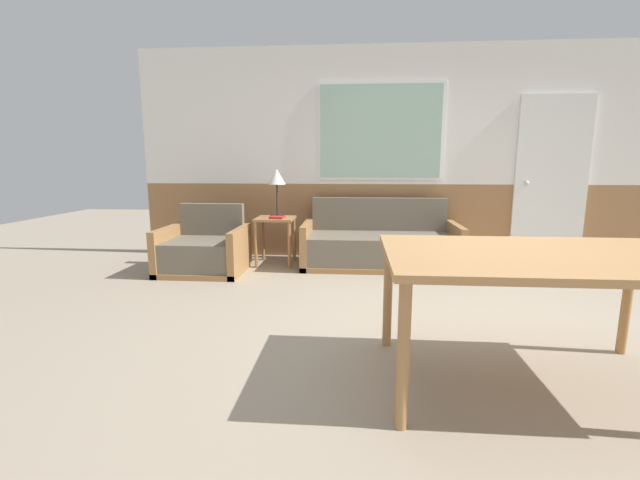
% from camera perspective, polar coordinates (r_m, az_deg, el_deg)
% --- Properties ---
extents(ground_plane, '(16.00, 16.00, 0.00)m').
position_cam_1_polar(ground_plane, '(3.39, 17.96, -11.86)').
color(ground_plane, gray).
extents(wall_back, '(7.20, 0.09, 2.70)m').
position_cam_1_polar(wall_back, '(5.73, 12.42, 11.21)').
color(wall_back, '#996B42').
rests_on(wall_back, ground_plane).
extents(couch, '(1.87, 0.85, 0.81)m').
position_cam_1_polar(couch, '(5.26, 7.98, -0.87)').
color(couch, '#9E7042').
rests_on(couch, ground_plane).
extents(armchair, '(0.94, 0.80, 0.76)m').
position_cam_1_polar(armchair, '(5.12, -15.19, -1.53)').
color(armchair, '#9E7042').
rests_on(armchair, ground_plane).
extents(side_table, '(0.46, 0.46, 0.59)m').
position_cam_1_polar(side_table, '(5.30, -5.98, 1.73)').
color(side_table, '#9E7042').
rests_on(side_table, ground_plane).
extents(table_lamp, '(0.22, 0.22, 0.59)m').
position_cam_1_polar(table_lamp, '(5.32, -5.79, 8.03)').
color(table_lamp, '#262628').
rests_on(table_lamp, side_table).
extents(book_stack, '(0.18, 0.17, 0.02)m').
position_cam_1_polar(book_stack, '(5.19, -5.72, 3.02)').
color(book_stack, '#B22823').
rests_on(book_stack, side_table).
extents(dining_table, '(1.67, 1.07, 0.77)m').
position_cam_1_polar(dining_table, '(2.62, 27.22, -3.04)').
color(dining_table, '#B27F4C').
rests_on(dining_table, ground_plane).
extents(entry_door, '(0.89, 0.09, 2.07)m').
position_cam_1_polar(entry_door, '(6.15, 28.42, 7.07)').
color(entry_door, white).
rests_on(entry_door, ground_plane).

